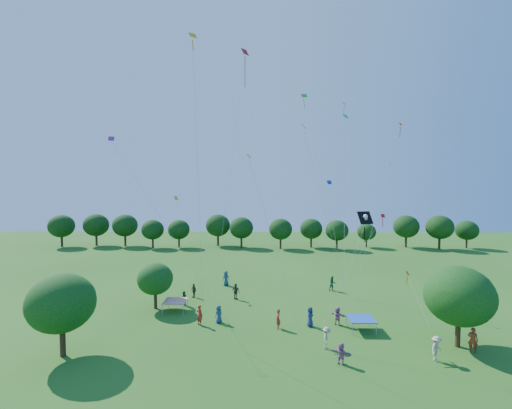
{
  "coord_description": "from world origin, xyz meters",
  "views": [
    {
      "loc": [
        0.5,
        -14.54,
        12.47
      ],
      "look_at": [
        0.0,
        14.0,
        11.0
      ],
      "focal_mm": 24.0,
      "sensor_mm": 36.0,
      "label": 1
    }
  ],
  "objects_px": {
    "near_tree_east": "(459,296)",
    "pirate_kite": "(365,220)",
    "near_tree_west": "(62,303)",
    "red_high_kite": "(240,94)",
    "tent_red_stripe": "(175,301)",
    "tent_blue": "(361,319)",
    "near_tree_north": "(155,279)"
  },
  "relations": [
    {
      "from": "near_tree_east",
      "to": "pirate_kite",
      "type": "distance_m",
      "value": 9.56
    },
    {
      "from": "near_tree_east",
      "to": "pirate_kite",
      "type": "bearing_deg",
      "value": -177.95
    },
    {
      "from": "near_tree_west",
      "to": "red_high_kite",
      "type": "bearing_deg",
      "value": 39.61
    },
    {
      "from": "near_tree_east",
      "to": "tent_red_stripe",
      "type": "distance_m",
      "value": 25.2
    },
    {
      "from": "near_tree_east",
      "to": "tent_blue",
      "type": "height_order",
      "value": "near_tree_east"
    },
    {
      "from": "tent_red_stripe",
      "to": "near_tree_east",
      "type": "bearing_deg",
      "value": -16.63
    },
    {
      "from": "near_tree_east",
      "to": "near_tree_west",
      "type": "bearing_deg",
      "value": -176.18
    },
    {
      "from": "near_tree_west",
      "to": "near_tree_north",
      "type": "distance_m",
      "value": 10.66
    },
    {
      "from": "near_tree_west",
      "to": "tent_blue",
      "type": "distance_m",
      "value": 23.99
    },
    {
      "from": "near_tree_east",
      "to": "red_high_kite",
      "type": "height_order",
      "value": "red_high_kite"
    },
    {
      "from": "near_tree_north",
      "to": "pirate_kite",
      "type": "distance_m",
      "value": 21.59
    },
    {
      "from": "near_tree_north",
      "to": "pirate_kite",
      "type": "xyz_separation_m",
      "value": [
        18.75,
        -8.19,
        6.9
      ]
    },
    {
      "from": "tent_red_stripe",
      "to": "pirate_kite",
      "type": "relative_size",
      "value": 0.24
    },
    {
      "from": "near_tree_west",
      "to": "pirate_kite",
      "type": "bearing_deg",
      "value": 4.41
    },
    {
      "from": "near_tree_west",
      "to": "pirate_kite",
      "type": "xyz_separation_m",
      "value": [
        22.52,
        1.74,
        6.01
      ]
    },
    {
      "from": "near_tree_west",
      "to": "near_tree_east",
      "type": "bearing_deg",
      "value": 3.82
    },
    {
      "from": "near_tree_east",
      "to": "tent_blue",
      "type": "distance_m",
      "value": 7.87
    },
    {
      "from": "pirate_kite",
      "to": "red_high_kite",
      "type": "distance_m",
      "value": 17.69
    },
    {
      "from": "tent_red_stripe",
      "to": "red_high_kite",
      "type": "relative_size",
      "value": 0.09
    },
    {
      "from": "near_tree_east",
      "to": "tent_red_stripe",
      "type": "relative_size",
      "value": 2.88
    },
    {
      "from": "tent_blue",
      "to": "pirate_kite",
      "type": "height_order",
      "value": "pirate_kite"
    },
    {
      "from": "near_tree_west",
      "to": "tent_red_stripe",
      "type": "distance_m",
      "value": 11.34
    },
    {
      "from": "near_tree_north",
      "to": "tent_red_stripe",
      "type": "xyz_separation_m",
      "value": [
        2.24,
        -0.76,
        -2.04
      ]
    },
    {
      "from": "near_tree_west",
      "to": "red_high_kite",
      "type": "xyz_separation_m",
      "value": [
        12.48,
        10.33,
        17.78
      ]
    },
    {
      "from": "near_tree_west",
      "to": "near_tree_north",
      "type": "height_order",
      "value": "near_tree_west"
    },
    {
      "from": "near_tree_west",
      "to": "pirate_kite",
      "type": "distance_m",
      "value": 23.37
    },
    {
      "from": "near_tree_east",
      "to": "tent_red_stripe",
      "type": "bearing_deg",
      "value": 163.37
    },
    {
      "from": "near_tree_north",
      "to": "red_high_kite",
      "type": "bearing_deg",
      "value": 2.63
    },
    {
      "from": "tent_red_stripe",
      "to": "tent_blue",
      "type": "xyz_separation_m",
      "value": [
        17.29,
        -4.26,
        0.0
      ]
    },
    {
      "from": "red_high_kite",
      "to": "near_tree_north",
      "type": "bearing_deg",
      "value": -177.37
    },
    {
      "from": "tent_blue",
      "to": "near_tree_west",
      "type": "bearing_deg",
      "value": -168.11
    },
    {
      "from": "near_tree_north",
      "to": "near_tree_east",
      "type": "height_order",
      "value": "near_tree_east"
    }
  ]
}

